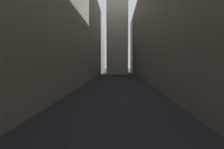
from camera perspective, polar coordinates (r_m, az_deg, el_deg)
The scene contains 3 objects.
ground_plane at distance 37.19m, azimuth 1.16°, elevation -2.69°, with size 264.00×264.00×0.00m, color black.
building_block_left at distance 41.63m, azimuth -16.52°, elevation 12.57°, with size 13.74×108.00×21.41m, color gray.
building_block_right at distance 41.07m, azimuth 17.35°, elevation 12.28°, with size 11.32×108.00×20.82m, color #60594F.
Camera 1 is at (0.30, 10.98, 3.62)m, focal length 34.66 mm.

